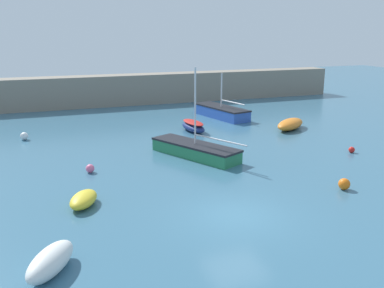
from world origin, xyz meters
The scene contains 12 objects.
ground_plane centered at (0.00, 0.00, -0.10)m, with size 120.00×120.00×0.20m, color #38667F.
harbor_breakwater centered at (0.00, 28.33, 1.50)m, with size 49.48×2.43×2.99m, color gray.
rowboat_with_red_cover centered at (3.63, 14.62, 0.40)m, with size 1.41×3.08×0.80m.
open_tender_yellow centered at (10.79, 12.67, 0.41)m, with size 3.65×3.11×0.81m.
dinghy_near_pier centered at (-5.73, 3.18, 0.30)m, with size 1.76×2.20×0.60m.
fishing_dinghy_green centered at (-7.31, -1.84, 0.41)m, with size 2.04×2.50×0.81m.
sailboat_twin_hulled centered at (7.76, 18.74, 0.49)m, with size 3.08×6.18×3.83m.
sailboat_tall_mast centered at (1.42, 8.44, 0.43)m, with size 4.09×6.45×5.31m.
mooring_buoy_pink centered at (-4.87, 7.62, 0.23)m, with size 0.45×0.45×0.45m, color #EA668C.
mooring_buoy_red centered at (10.77, 5.83, 0.19)m, with size 0.38×0.38×0.38m, color red.
mooring_buoy_white centered at (-8.18, 16.30, 0.27)m, with size 0.54×0.54×0.54m, color white.
mooring_buoy_orange centered at (6.09, 0.85, 0.28)m, with size 0.55×0.55×0.55m, color orange.
Camera 1 is at (-7.35, -14.47, 7.34)m, focal length 40.00 mm.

